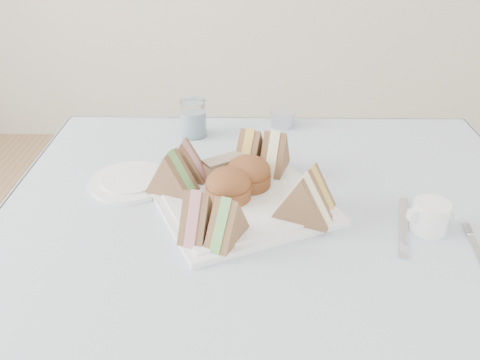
{
  "coord_description": "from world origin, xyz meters",
  "views": [
    {
      "loc": [
        -0.05,
        -0.71,
        1.26
      ],
      "look_at": [
        -0.06,
        0.1,
        0.8
      ],
      "focal_mm": 38.0,
      "sensor_mm": 36.0,
      "label": 1
    }
  ],
  "objects": [
    {
      "name": "sandwich_fl_b",
      "position": [
        -0.08,
        -0.03,
        0.8
      ],
      "size": [
        0.08,
        0.1,
        0.08
      ],
      "primitive_type": null,
      "rotation": [
        0.0,
        0.0,
        1.12
      ],
      "color": "#8F644A",
      "rests_on": "serving_plate"
    },
    {
      "name": "knife",
      "position": [
        0.23,
        0.03,
        0.75
      ],
      "size": [
        0.06,
        0.19,
        0.0
      ],
      "primitive_type": "cube",
      "rotation": [
        0.0,
        0.0,
        -0.26
      ],
      "color": "silver",
      "rests_on": "tablecloth"
    },
    {
      "name": "sandwich_br_b",
      "position": [
        -0.04,
        0.23,
        0.8
      ],
      "size": [
        0.08,
        0.1,
        0.08
      ],
      "primitive_type": null,
      "rotation": [
        0.0,
        0.0,
        -1.95
      ],
      "color": "#8F644A",
      "rests_on": "serving_plate"
    },
    {
      "name": "water_glass",
      "position": [
        -0.18,
        0.4,
        0.79
      ],
      "size": [
        0.06,
        0.06,
        0.09
      ],
      "primitive_type": "cylinder",
      "rotation": [
        0.0,
        0.0,
        -0.04
      ],
      "color": "white",
      "rests_on": "tablecloth"
    },
    {
      "name": "sandwich_fr_a",
      "position": [
        0.07,
        0.08,
        0.8
      ],
      "size": [
        0.1,
        0.08,
        0.08
      ],
      "primitive_type": null,
      "rotation": [
        0.0,
        0.0,
        -0.48
      ],
      "color": "#8F644A",
      "rests_on": "serving_plate"
    },
    {
      "name": "scone_left",
      "position": [
        -0.08,
        0.1,
        0.79
      ],
      "size": [
        0.1,
        0.1,
        0.06
      ],
      "primitive_type": "cylinder",
      "rotation": [
        0.0,
        0.0,
        0.26
      ],
      "color": "#945630",
      "rests_on": "serving_plate"
    },
    {
      "name": "creamer_jug",
      "position": [
        0.27,
        0.02,
        0.77
      ],
      "size": [
        0.08,
        0.08,
        0.05
      ],
      "primitive_type": "cylinder",
      "rotation": [
        0.0,
        0.0,
        0.31
      ],
      "color": "white",
      "rests_on": "tablecloth"
    },
    {
      "name": "sandwich_br_a",
      "position": [
        0.01,
        0.21,
        0.8
      ],
      "size": [
        0.07,
        0.11,
        0.09
      ],
      "primitive_type": null,
      "rotation": [
        0.0,
        0.0,
        -1.86
      ],
      "color": "#8F644A",
      "rests_on": "serving_plate"
    },
    {
      "name": "sandwich_fr_b",
      "position": [
        0.05,
        0.03,
        0.8
      ],
      "size": [
        0.11,
        0.08,
        0.09
      ],
      "primitive_type": null,
      "rotation": [
        0.0,
        0.0,
        -0.41
      ],
      "color": "#8F644A",
      "rests_on": "serving_plate"
    },
    {
      "name": "scone_right",
      "position": [
        -0.05,
        0.14,
        0.79
      ],
      "size": [
        0.12,
        0.12,
        0.06
      ],
      "primitive_type": "cylinder",
      "rotation": [
        0.0,
        0.0,
        0.78
      ],
      "color": "#945630",
      "rests_on": "serving_plate"
    },
    {
      "name": "sandwich_bl_b",
      "position": [
        -0.17,
        0.17,
        0.8
      ],
      "size": [
        0.1,
        0.06,
        0.08
      ],
      "primitive_type": null,
      "rotation": [
        0.0,
        0.0,
        2.92
      ],
      "color": "#8F644A",
      "rests_on": "serving_plate"
    },
    {
      "name": "tablecloth",
      "position": [
        0.0,
        0.0,
        0.74
      ],
      "size": [
        1.02,
        1.02,
        0.01
      ],
      "primitive_type": "cube",
      "color": "#B0B7C7",
      "rests_on": "table"
    },
    {
      "name": "tea_strainer",
      "position": [
        0.04,
        0.46,
        0.76
      ],
      "size": [
        0.08,
        0.08,
        0.04
      ],
      "primitive_type": "cylinder",
      "rotation": [
        0.0,
        0.0,
        0.23
      ],
      "color": "silver",
      "rests_on": "tablecloth"
    },
    {
      "name": "side_plate",
      "position": [
        -0.28,
        0.17,
        0.75
      ],
      "size": [
        0.19,
        0.19,
        0.01
      ],
      "primitive_type": "cylinder",
      "rotation": [
        0.0,
        0.0,
        0.18
      ],
      "color": "white",
      "rests_on": "tablecloth"
    },
    {
      "name": "sandwich_fl_a",
      "position": [
        -0.13,
        -0.01,
        0.8
      ],
      "size": [
        0.06,
        0.1,
        0.08
      ],
      "primitive_type": null,
      "rotation": [
        0.0,
        0.0,
        1.31
      ],
      "color": "#8F644A",
      "rests_on": "serving_plate"
    },
    {
      "name": "serving_plate",
      "position": [
        -0.06,
        0.1,
        0.75
      ],
      "size": [
        0.39,
        0.39,
        0.01
      ],
      "primitive_type": "cube",
      "rotation": [
        0.0,
        0.0,
        0.43
      ],
      "color": "white",
      "rests_on": "tablecloth"
    },
    {
      "name": "sandwich_bl_a",
      "position": [
        -0.19,
        0.12,
        0.8
      ],
      "size": [
        0.11,
        0.08,
        0.09
      ],
      "primitive_type": null,
      "rotation": [
        0.0,
        0.0,
        2.75
      ],
      "color": "#8F644A",
      "rests_on": "serving_plate"
    },
    {
      "name": "pastry_slice",
      "position": [
        -0.09,
        0.18,
        0.78
      ],
      "size": [
        0.09,
        0.07,
        0.04
      ],
      "primitive_type": "cube",
      "rotation": [
        0.0,
        0.0,
        0.57
      ],
      "color": "beige",
      "rests_on": "serving_plate"
    }
  ]
}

